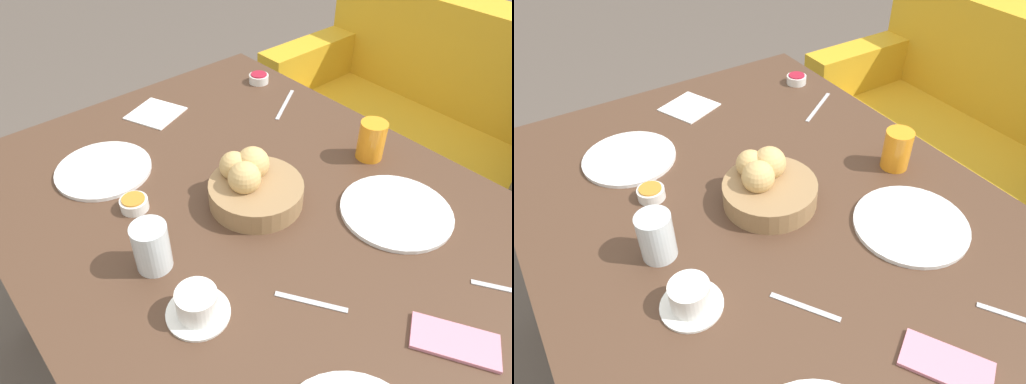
{
  "view_description": "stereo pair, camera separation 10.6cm",
  "coord_description": "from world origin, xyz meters",
  "views": [
    {
      "loc": [
        0.55,
        -0.5,
        1.46
      ],
      "look_at": [
        -0.07,
        0.02,
        0.77
      ],
      "focal_mm": 32.0,
      "sensor_mm": 36.0,
      "label": 1
    },
    {
      "loc": [
        0.61,
        -0.42,
        1.46
      ],
      "look_at": [
        -0.07,
        0.02,
        0.77
      ],
      "focal_mm": 32.0,
      "sensor_mm": 36.0,
      "label": 2
    }
  ],
  "objects": [
    {
      "name": "juice_glass",
      "position": [
        -0.01,
        0.37,
        0.79
      ],
      "size": [
        0.07,
        0.07,
        0.1
      ],
      "color": "orange",
      "rests_on": "dining_table"
    },
    {
      "name": "spoon_coffee",
      "position": [
        0.22,
        -0.09,
        0.74
      ],
      "size": [
        0.12,
        0.09,
        0.0
      ],
      "color": "#B7B7BC",
      "rests_on": "dining_table"
    },
    {
      "name": "ground_plane",
      "position": [
        0.0,
        0.0,
        0.0
      ],
      "size": [
        10.0,
        10.0,
        0.0
      ],
      "primitive_type": "plane",
      "color": "#564C44"
    },
    {
      "name": "jam_bowl_berry",
      "position": [
        -0.52,
        0.42,
        0.75
      ],
      "size": [
        0.07,
        0.07,
        0.03
      ],
      "color": "white",
      "rests_on": "dining_table"
    },
    {
      "name": "cell_phone",
      "position": [
        0.44,
        0.04,
        0.74
      ],
      "size": [
        0.17,
        0.14,
        0.01
      ],
      "color": "pink",
      "rests_on": "dining_table"
    },
    {
      "name": "fork_silver",
      "position": [
        -0.35,
        0.38,
        0.74
      ],
      "size": [
        0.11,
        0.17,
        0.0
      ],
      "color": "#B7B7BC",
      "rests_on": "dining_table"
    },
    {
      "name": "bread_basket",
      "position": [
        -0.08,
        0.02,
        0.78
      ],
      "size": [
        0.22,
        0.22,
        0.12
      ],
      "color": "#99754C",
      "rests_on": "dining_table"
    },
    {
      "name": "coffee_cup",
      "position": [
        0.1,
        -0.26,
        0.76
      ],
      "size": [
        0.12,
        0.12,
        0.06
      ],
      "color": "white",
      "rests_on": "dining_table"
    },
    {
      "name": "napkin",
      "position": [
        -0.57,
        0.05,
        0.74
      ],
      "size": [
        0.18,
        0.18,
        0.0
      ],
      "color": "white",
      "rests_on": "dining_table"
    },
    {
      "name": "water_tumbler",
      "position": [
        -0.05,
        -0.26,
        0.79
      ],
      "size": [
        0.07,
        0.07,
        0.11
      ],
      "color": "silver",
      "rests_on": "dining_table"
    },
    {
      "name": "couch",
      "position": [
        0.01,
        1.16,
        0.31
      ],
      "size": [
        1.86,
        0.7,
        0.86
      ],
      "color": "gold",
      "rests_on": "ground_plane"
    },
    {
      "name": "jam_bowl_honey",
      "position": [
        -0.23,
        -0.21,
        0.75
      ],
      "size": [
        0.07,
        0.07,
        0.03
      ],
      "color": "white",
      "rests_on": "dining_table"
    },
    {
      "name": "plate_near_left",
      "position": [
        -0.41,
        -0.2,
        0.74
      ],
      "size": [
        0.24,
        0.24,
        0.01
      ],
      "color": "white",
      "rests_on": "dining_table"
    },
    {
      "name": "dining_table",
      "position": [
        0.0,
        0.0,
        0.66
      ],
      "size": [
        1.48,
        1.04,
        0.74
      ],
      "color": "#4C3323",
      "rests_on": "ground_plane"
    },
    {
      "name": "plate_far_center",
      "position": [
        0.17,
        0.24,
        0.74
      ],
      "size": [
        0.26,
        0.26,
        0.01
      ],
      "color": "white",
      "rests_on": "dining_table"
    }
  ]
}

